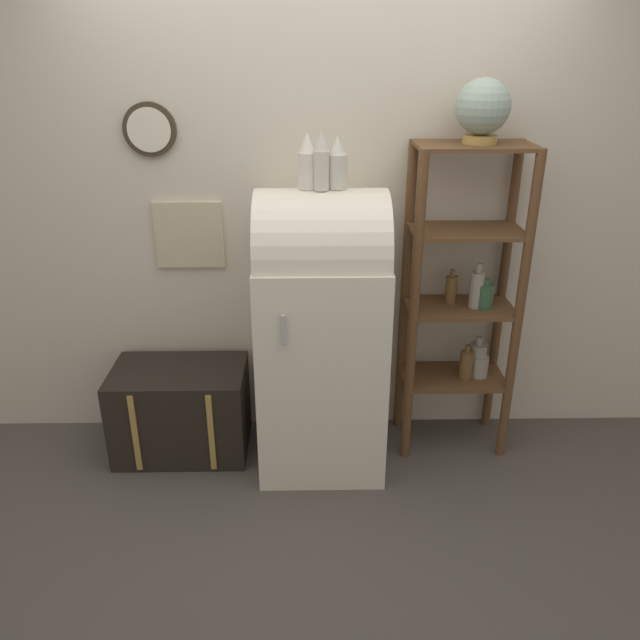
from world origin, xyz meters
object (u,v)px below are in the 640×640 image
refrigerator (321,327)px  globe (483,108)px  vase_left (307,163)px  vase_center (322,162)px  suitcase_trunk (181,410)px  vase_right (337,164)px

refrigerator → globe: bearing=9.4°
vase_left → vase_center: 0.08m
suitcase_trunk → refrigerator: bearing=-4.5°
vase_center → vase_right: (0.07, 0.03, -0.01)m
refrigerator → suitcase_trunk: refrigerator is taller
globe → vase_left: globe is taller
vase_left → vase_right: vase_left is taller
suitcase_trunk → globe: 2.21m
globe → vase_center: bearing=-169.5°
vase_left → vase_right: (0.14, 0.00, -0.01)m
vase_center → refrigerator: bearing=104.7°
suitcase_trunk → vase_center: 1.57m
suitcase_trunk → vase_right: vase_right is taller
suitcase_trunk → globe: globe is taller
globe → refrigerator: bearing=-170.6°
vase_right → vase_left: bearing=-180.0°
vase_center → vase_right: bearing=22.3°
globe → vase_center: 0.80m
suitcase_trunk → vase_center: size_ratio=2.63×
refrigerator → vase_center: vase_center is taller
vase_left → globe: bearing=7.6°
suitcase_trunk → vase_left: bearing=-3.7°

